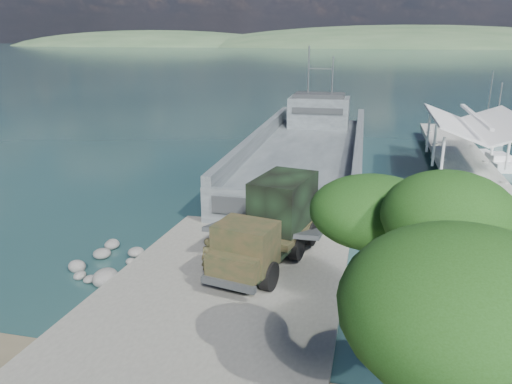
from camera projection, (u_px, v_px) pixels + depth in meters
name	position (u px, v px, depth m)	size (l,w,h in m)	color
ground	(229.00, 286.00, 22.27)	(1400.00, 1400.00, 0.00)	#193A3D
boat_ramp	(222.00, 292.00, 21.27)	(10.00, 18.00, 0.50)	slate
shoreline_rocks	(109.00, 268.00, 24.09)	(3.20, 5.60, 0.90)	#4F4F4D
distant_headlands	(421.00, 47.00, 531.57)	(1000.00, 240.00, 48.00)	#325133
pier	(472.00, 167.00, 36.38)	(6.40, 44.00, 6.10)	gray
landing_craft	(307.00, 157.00, 42.39)	(9.79, 35.96, 10.62)	#41484C
military_truck	(272.00, 223.00, 23.33)	(4.02, 8.32, 3.71)	black
soldier	(209.00, 267.00, 21.10)	(0.63, 0.42, 1.73)	#23311B
sailboat_near	(492.00, 161.00, 43.20)	(3.10, 6.20, 7.26)	white
sailboat_far	(485.00, 137.00, 53.59)	(2.60, 6.34, 7.50)	white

